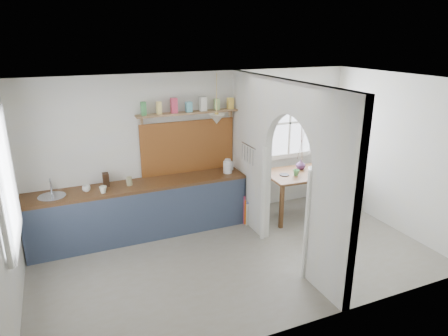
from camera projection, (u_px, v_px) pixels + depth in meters
name	position (u px, v px, depth m)	size (l,w,h in m)	color
floor	(237.00, 258.00, 5.95)	(5.80, 3.20, 0.01)	#766E5A
ceiling	(239.00, 81.00, 5.13)	(5.80, 3.20, 0.01)	silver
walls	(238.00, 176.00, 5.54)	(5.81, 3.21, 2.60)	silver
partition	(280.00, 159.00, 5.81)	(0.12, 3.20, 2.60)	silver
kitchen_window	(1.00, 181.00, 4.36)	(0.10, 1.16, 1.50)	white
nook_window	(290.00, 123.00, 7.48)	(1.76, 0.10, 1.30)	white
counter	(141.00, 209.00, 6.54)	(3.50, 0.60, 0.90)	brown
sink	(52.00, 197.00, 5.90)	(0.40, 0.40, 0.02)	#A8ACB8
backsplash	(188.00, 147.00, 6.82)	(1.65, 0.03, 0.90)	#995020
shelf	(189.00, 110.00, 6.54)	(1.75, 0.20, 0.21)	#9F7D55
pendant_lamp	(217.00, 119.00, 6.42)	(0.26, 0.26, 0.16)	#ECE4C9
utensil_rail	(249.00, 146.00, 6.51)	(0.02, 0.02, 0.50)	#A8ACB8
dining_table	(301.00, 194.00, 7.30)	(1.31, 0.87, 0.82)	brown
chair_left	(254.00, 199.00, 7.04)	(0.38, 0.38, 0.83)	silver
chair_right	(342.00, 184.00, 7.72)	(0.40, 0.40, 0.87)	silver
kettle	(228.00, 166.00, 6.87)	(0.21, 0.16, 0.25)	silver
mug_a	(103.00, 190.00, 6.01)	(0.11, 0.11, 0.10)	#EBEDCD
mug_b	(86.00, 189.00, 6.06)	(0.12, 0.12, 0.09)	white
knife_block	(106.00, 180.00, 6.28)	(0.09, 0.13, 0.21)	black
jar	(129.00, 181.00, 6.31)	(0.09, 0.09, 0.14)	#8B875D
towel_magenta	(244.00, 210.00, 6.92)	(0.02, 0.03, 0.52)	#C6385F
towel_orange	(245.00, 212.00, 6.90)	(0.02, 0.03, 0.45)	#D7540A
bowl	(317.00, 171.00, 7.14)	(0.32, 0.32, 0.08)	silver
table_cup	(296.00, 173.00, 7.00)	(0.11, 0.11, 0.11)	#4F944F
plate	(284.00, 175.00, 7.04)	(0.17, 0.17, 0.01)	black
vase	(301.00, 164.00, 7.33)	(0.18, 0.18, 0.18)	#4E2A53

